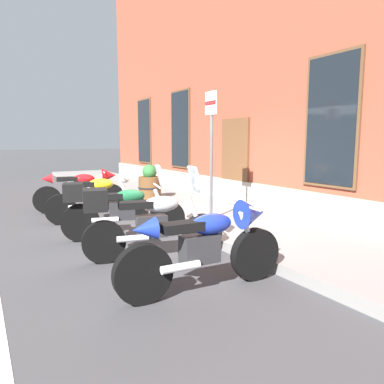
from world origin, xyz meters
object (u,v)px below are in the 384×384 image
motorcycle_blue_sport (210,243)px  motorcycle_yellow_naked (97,199)px  motorcycle_red_sport (83,188)px  barrel_planter (150,184)px  motorcycle_silver_touring (147,221)px  motorcycle_green_touring (118,209)px  parking_sign (211,137)px

motorcycle_blue_sport → motorcycle_yellow_naked: bearing=-178.7°
motorcycle_red_sport → barrel_planter: 1.86m
motorcycle_red_sport → motorcycle_silver_touring: (4.15, -0.13, -0.01)m
motorcycle_yellow_naked → motorcycle_silver_touring: size_ratio=0.99×
motorcycle_silver_touring → motorcycle_blue_sport: size_ratio=0.97×
motorcycle_green_touring → motorcycle_silver_touring: (1.27, -0.01, 0.02)m
motorcycle_green_touring → barrel_planter: 3.64m
motorcycle_green_touring → motorcycle_blue_sport: (2.68, 0.16, 0.02)m
motorcycle_silver_touring → barrel_planter: 4.76m
barrel_planter → motorcycle_silver_touring: bearing=-24.6°
motorcycle_yellow_naked → motorcycle_green_touring: bearing=-2.5°
parking_sign → barrel_planter: 3.34m
motorcycle_blue_sport → motorcycle_silver_touring: bearing=-173.1°
motorcycle_red_sport → parking_sign: size_ratio=0.83×
motorcycle_yellow_naked → motorcycle_blue_sport: bearing=1.3°
motorcycle_red_sport → parking_sign: 3.65m
motorcycle_silver_touring → motorcycle_green_touring: bearing=179.6°
motorcycle_green_touring → motorcycle_blue_sport: motorcycle_green_touring is taller
motorcycle_green_touring → motorcycle_blue_sport: bearing=3.4°
motorcycle_red_sport → motorcycle_silver_touring: bearing=-1.8°
motorcycle_blue_sport → parking_sign: 3.41m
motorcycle_yellow_naked → motorcycle_green_touring: size_ratio=0.97×
motorcycle_blue_sport → barrel_planter: size_ratio=2.28×
motorcycle_red_sport → motorcycle_yellow_naked: motorcycle_red_sport is taller
motorcycle_red_sport → barrel_planter: size_ratio=2.27×
motorcycle_silver_touring → parking_sign: 2.61m
motorcycle_silver_touring → parking_sign: (-1.24, 1.94, 1.23)m
parking_sign → barrel_planter: (-3.09, 0.04, -1.25)m
motorcycle_yellow_naked → parking_sign: bearing=50.1°
barrel_planter → motorcycle_green_touring: bearing=-32.8°
barrel_planter → motorcycle_yellow_naked: bearing=-51.1°
motorcycle_silver_touring → motorcycle_blue_sport: motorcycle_silver_touring is taller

